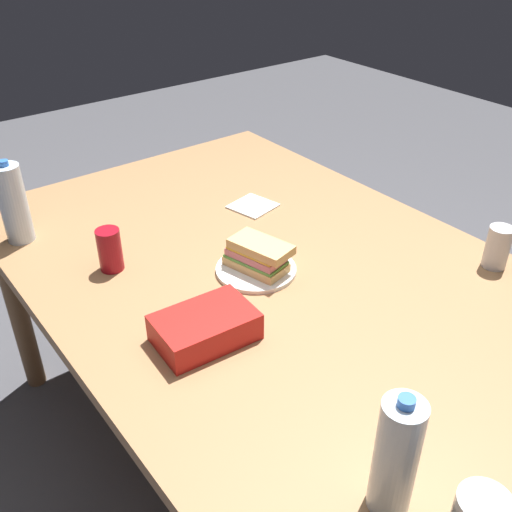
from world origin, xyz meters
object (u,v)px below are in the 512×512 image
Objects in this scene: soda_can_red at (110,250)px; soda_can_silver at (498,247)px; paper_plate at (256,269)px; chip_bag at (205,327)px; sandwich at (258,255)px; water_bottle_tall at (13,204)px; dining_table at (282,297)px; water_bottle_spare at (396,457)px.

soda_can_silver is at bearing 53.11° from soda_can_red.
paper_plate is 0.31m from chip_bag.
water_bottle_tall reaches higher than sandwich.
soda_can_silver is at bearing 54.78° from paper_plate.
water_bottle_spare is (0.64, -0.30, 0.19)m from dining_table.
water_bottle_spare is at bearing -25.05° from dining_table.
dining_table is 0.74m from water_bottle_spare.
soda_can_red is (-0.26, -0.31, 0.05)m from paper_plate.
chip_bag is at bearing -105.85° from soda_can_silver.
dining_table is at bearing 38.14° from water_bottle_tall.
water_bottle_spare reaches higher than sandwich.
water_bottle_tall is at bearing -141.42° from sandwich.
soda_can_silver is (0.23, 0.81, 0.03)m from chip_bag.
chip_bag is 1.89× the size of soda_can_silver.
chip_bag is at bearing -60.21° from paper_plate.
water_bottle_spare reaches higher than chip_bag.
soda_can_red reaches higher than dining_table.
water_bottle_spare is 0.87m from soda_can_silver.
sandwich is 0.31m from chip_bag.
soda_can_silver reaches higher than sandwich.
water_bottle_spare is at bearing -20.06° from paper_plate.
soda_can_red is 1.00× the size of soda_can_silver.
sandwich is at bearing 40.55° from paper_plate.
water_bottle_spare is (0.96, 0.05, 0.06)m from soda_can_red.
sandwich is 0.40m from soda_can_red.
paper_plate is 1.13× the size of sandwich.
dining_table is 0.61m from soda_can_silver.
dining_table is 0.83m from water_bottle_tall.
soda_can_silver is at bearing 111.95° from water_bottle_spare.
water_bottle_tall is at bearing -171.31° from water_bottle_spare.
sandwich is at bearing 32.98° from chip_bag.
water_bottle_tall is at bearing -141.86° from dining_table.
sandwich is 0.75m from water_bottle_spare.
dining_table is 0.49m from soda_can_red.
water_bottle_tall is (-0.31, -0.15, 0.06)m from soda_can_red.
paper_plate is 0.88× the size of water_bottle_spare.
soda_can_silver is (0.95, 1.00, -0.06)m from water_bottle_tall.
chip_bag is at bearing -60.98° from sandwich.
dining_table is at bearing -122.62° from soda_can_silver.
water_bottle_spare is at bearing -68.05° from soda_can_silver.
soda_can_red is at bearing -129.79° from sandwich.
chip_bag is (0.15, -0.27, 0.03)m from paper_plate.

